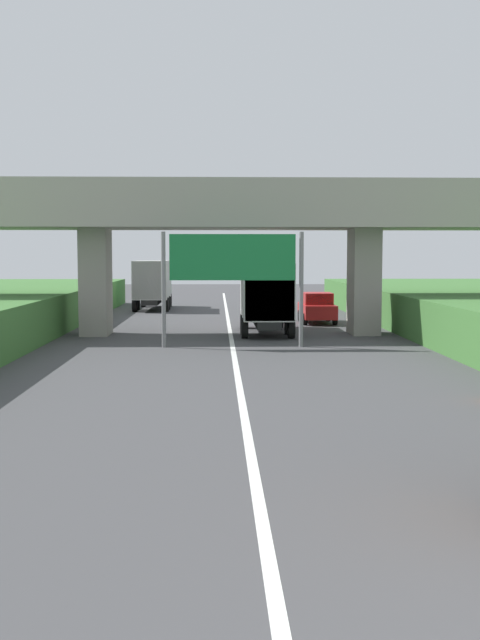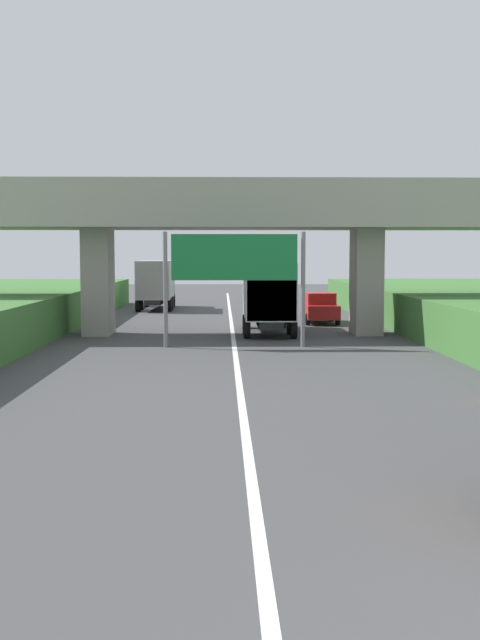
# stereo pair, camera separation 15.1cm
# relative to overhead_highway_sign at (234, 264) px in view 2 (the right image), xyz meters

# --- Properties ---
(lane_centre_stripe) EXTENTS (0.20, 95.59, 0.01)m
(lane_centre_stripe) POSITION_rel_overhead_highway_sign_xyz_m (0.00, -1.76, -3.46)
(lane_centre_stripe) COLOR white
(lane_centre_stripe) RESTS_ON ground
(overpass_bridge) EXTENTS (40.00, 4.80, 7.28)m
(overpass_bridge) POSITION_rel_overhead_highway_sign_xyz_m (0.00, 5.19, 1.96)
(overpass_bridge) COLOR #9E998E
(overpass_bridge) RESTS_ON ground
(overhead_highway_sign) EXTENTS (5.88, 0.18, 4.78)m
(overhead_highway_sign) POSITION_rel_overhead_highway_sign_xyz_m (0.00, 0.00, 0.00)
(overhead_highway_sign) COLOR slate
(overhead_highway_sign) RESTS_ON ground
(truck_white) EXTENTS (2.44, 7.30, 3.44)m
(truck_white) POSITION_rel_overhead_highway_sign_xyz_m (1.69, 5.61, -1.53)
(truck_white) COLOR black
(truck_white) RESTS_ON ground
(truck_green) EXTENTS (2.44, 7.30, 3.44)m
(truck_green) POSITION_rel_overhead_highway_sign_xyz_m (-5.15, 22.73, -1.53)
(truck_green) COLOR black
(truck_green) RESTS_ON ground
(car_red) EXTENTS (1.86, 4.10, 1.72)m
(car_red) POSITION_rel_overhead_highway_sign_xyz_m (4.98, 11.28, -2.61)
(car_red) COLOR red
(car_red) RESTS_ON ground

